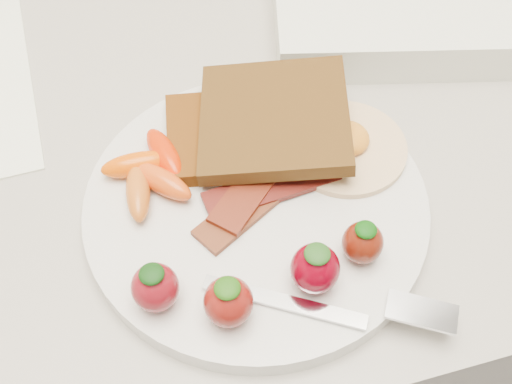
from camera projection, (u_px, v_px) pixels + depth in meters
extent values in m
cube|color=gray|center=(217.00, 312.00, 0.95)|extent=(2.00, 0.60, 0.90)
cylinder|color=silver|center=(256.00, 206.00, 0.51)|extent=(0.27, 0.27, 0.02)
cube|color=#4B2A0C|center=(222.00, 136.00, 0.53)|extent=(0.10, 0.10, 0.01)
cube|color=black|center=(274.00, 118.00, 0.52)|extent=(0.15, 0.15, 0.03)
cylinder|color=#F5EBB9|center=(345.00, 147.00, 0.53)|extent=(0.11, 0.11, 0.01)
ellipsoid|color=orange|center=(347.00, 138.00, 0.52)|extent=(0.04, 0.04, 0.02)
cube|color=#3D0D08|center=(255.00, 201.00, 0.50)|extent=(0.11, 0.08, 0.00)
cube|color=#3F0F0D|center=(272.00, 187.00, 0.50)|extent=(0.11, 0.04, 0.00)
cube|color=#430E08|center=(258.00, 178.00, 0.50)|extent=(0.10, 0.10, 0.00)
ellipsoid|color=#E15000|center=(137.00, 164.00, 0.51)|extent=(0.06, 0.02, 0.02)
ellipsoid|color=#D8490F|center=(162.00, 181.00, 0.50)|extent=(0.05, 0.05, 0.02)
ellipsoid|color=#BF5A18|center=(138.00, 193.00, 0.49)|extent=(0.03, 0.06, 0.02)
ellipsoid|color=red|center=(165.00, 154.00, 0.51)|extent=(0.03, 0.06, 0.02)
ellipsoid|color=maroon|center=(155.00, 287.00, 0.43)|extent=(0.03, 0.03, 0.04)
ellipsoid|color=black|center=(152.00, 274.00, 0.42)|extent=(0.02, 0.02, 0.01)
ellipsoid|color=maroon|center=(228.00, 302.00, 0.43)|extent=(0.03, 0.03, 0.04)
ellipsoid|color=#1D4B0B|center=(227.00, 288.00, 0.41)|extent=(0.02, 0.02, 0.01)
ellipsoid|color=#63000E|center=(315.00, 269.00, 0.44)|extent=(0.03, 0.03, 0.04)
ellipsoid|color=#1D4613|center=(317.00, 254.00, 0.43)|extent=(0.02, 0.02, 0.01)
ellipsoid|color=#5A1508|center=(363.00, 243.00, 0.46)|extent=(0.03, 0.03, 0.03)
ellipsoid|color=#0B4008|center=(366.00, 230.00, 0.44)|extent=(0.02, 0.02, 0.01)
cube|color=silver|center=(284.00, 302.00, 0.45)|extent=(0.11, 0.07, 0.00)
cube|color=white|center=(422.00, 312.00, 0.44)|extent=(0.05, 0.04, 0.00)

